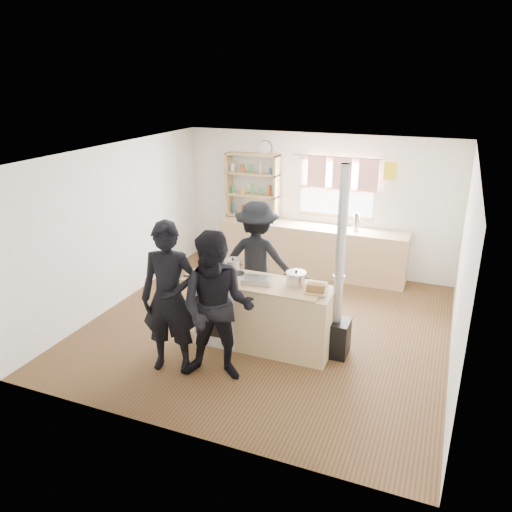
{
  "coord_description": "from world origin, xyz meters",
  "views": [
    {
      "loc": [
        2.26,
        -6.09,
        3.48
      ],
      "look_at": [
        -0.15,
        -0.1,
        1.1
      ],
      "focal_mm": 35.0,
      "sensor_mm": 36.0,
      "label": 1
    }
  ],
  "objects_px": {
    "skillet_greens": "(207,276)",
    "stockpot_stove": "(233,265)",
    "thermos": "(356,223)",
    "bread_board": "(316,289)",
    "cooking_island": "(264,315)",
    "stockpot_counter": "(296,279)",
    "person_near_left": "(169,298)",
    "person_far": "(257,259)",
    "person_near_right": "(217,308)",
    "roast_tray": "(257,280)",
    "flue_heater": "(337,309)"
  },
  "relations": [
    {
      "from": "skillet_greens",
      "to": "stockpot_stove",
      "type": "distance_m",
      "value": 0.41
    },
    {
      "from": "thermos",
      "to": "bread_board",
      "type": "height_order",
      "value": "thermos"
    },
    {
      "from": "thermos",
      "to": "cooking_island",
      "type": "distance_m",
      "value": 2.9
    },
    {
      "from": "stockpot_counter",
      "to": "person_near_left",
      "type": "bearing_deg",
      "value": -142.34
    },
    {
      "from": "person_near_left",
      "to": "person_far",
      "type": "relative_size",
      "value": 1.08
    },
    {
      "from": "cooking_island",
      "to": "person_near_right",
      "type": "bearing_deg",
      "value": -105.41
    },
    {
      "from": "stockpot_stove",
      "to": "stockpot_counter",
      "type": "bearing_deg",
      "value": -8.32
    },
    {
      "from": "stockpot_stove",
      "to": "bread_board",
      "type": "xyz_separation_m",
      "value": [
        1.24,
        -0.28,
        -0.03
      ]
    },
    {
      "from": "roast_tray",
      "to": "stockpot_counter",
      "type": "distance_m",
      "value": 0.51
    },
    {
      "from": "stockpot_stove",
      "to": "flue_heater",
      "type": "bearing_deg",
      "value": -2.27
    },
    {
      "from": "person_far",
      "to": "roast_tray",
      "type": "bearing_deg",
      "value": 103.91
    },
    {
      "from": "stockpot_counter",
      "to": "flue_heater",
      "type": "distance_m",
      "value": 0.65
    },
    {
      "from": "person_far",
      "to": "thermos",
      "type": "bearing_deg",
      "value": -127.96
    },
    {
      "from": "cooking_island",
      "to": "stockpot_stove",
      "type": "xyz_separation_m",
      "value": [
        -0.54,
        0.21,
        0.55
      ]
    },
    {
      "from": "thermos",
      "to": "person_near_right",
      "type": "distance_m",
      "value": 3.76
    },
    {
      "from": "skillet_greens",
      "to": "stockpot_counter",
      "type": "distance_m",
      "value": 1.18
    },
    {
      "from": "thermos",
      "to": "person_near_right",
      "type": "height_order",
      "value": "person_near_right"
    },
    {
      "from": "skillet_greens",
      "to": "roast_tray",
      "type": "bearing_deg",
      "value": 7.96
    },
    {
      "from": "cooking_island",
      "to": "skillet_greens",
      "type": "distance_m",
      "value": 0.91
    },
    {
      "from": "stockpot_counter",
      "to": "person_near_left",
      "type": "xyz_separation_m",
      "value": [
        -1.27,
        -0.98,
        -0.07
      ]
    },
    {
      "from": "cooking_island",
      "to": "bread_board",
      "type": "distance_m",
      "value": 0.88
    },
    {
      "from": "cooking_island",
      "to": "roast_tray",
      "type": "height_order",
      "value": "roast_tray"
    },
    {
      "from": "person_near_right",
      "to": "person_far",
      "type": "height_order",
      "value": "person_near_right"
    },
    {
      "from": "thermos",
      "to": "flue_heater",
      "type": "distance_m",
      "value": 2.66
    },
    {
      "from": "skillet_greens",
      "to": "flue_heater",
      "type": "relative_size",
      "value": 0.14
    },
    {
      "from": "stockpot_stove",
      "to": "person_near_right",
      "type": "height_order",
      "value": "person_near_right"
    },
    {
      "from": "thermos",
      "to": "cooking_island",
      "type": "xyz_separation_m",
      "value": [
        -0.64,
        -2.77,
        -0.58
      ]
    },
    {
      "from": "stockpot_counter",
      "to": "bread_board",
      "type": "xyz_separation_m",
      "value": [
        0.3,
        -0.14,
        -0.04
      ]
    },
    {
      "from": "stockpot_counter",
      "to": "person_far",
      "type": "distance_m",
      "value": 1.19
    },
    {
      "from": "roast_tray",
      "to": "flue_heater",
      "type": "relative_size",
      "value": 0.17
    },
    {
      "from": "roast_tray",
      "to": "person_near_right",
      "type": "height_order",
      "value": "person_near_right"
    },
    {
      "from": "flue_heater",
      "to": "bread_board",
      "type": "bearing_deg",
      "value": -136.32
    },
    {
      "from": "stockpot_stove",
      "to": "person_far",
      "type": "distance_m",
      "value": 0.69
    },
    {
      "from": "cooking_island",
      "to": "flue_heater",
      "type": "xyz_separation_m",
      "value": [
        0.94,
        0.16,
        0.19
      ]
    },
    {
      "from": "bread_board",
      "to": "person_far",
      "type": "relative_size",
      "value": 0.17
    },
    {
      "from": "cooking_island",
      "to": "person_near_left",
      "type": "relative_size",
      "value": 1.04
    },
    {
      "from": "stockpot_stove",
      "to": "person_near_left",
      "type": "xyz_separation_m",
      "value": [
        -0.33,
        -1.12,
        -0.07
      ]
    },
    {
      "from": "skillet_greens",
      "to": "flue_heater",
      "type": "xyz_separation_m",
      "value": [
        1.69,
        0.29,
        -0.31
      ]
    },
    {
      "from": "skillet_greens",
      "to": "stockpot_counter",
      "type": "relative_size",
      "value": 1.35
    },
    {
      "from": "roast_tray",
      "to": "stockpot_stove",
      "type": "xyz_separation_m",
      "value": [
        -0.45,
        0.26,
        0.05
      ]
    },
    {
      "from": "cooking_island",
      "to": "thermos",
      "type": "bearing_deg",
      "value": 77.01
    },
    {
      "from": "person_near_right",
      "to": "roast_tray",
      "type": "bearing_deg",
      "value": 66.04
    },
    {
      "from": "skillet_greens",
      "to": "roast_tray",
      "type": "xyz_separation_m",
      "value": [
        0.67,
        0.09,
        0.01
      ]
    },
    {
      "from": "person_near_left",
      "to": "person_far",
      "type": "height_order",
      "value": "person_near_left"
    },
    {
      "from": "thermos",
      "to": "bread_board",
      "type": "bearing_deg",
      "value": -88.64
    },
    {
      "from": "stockpot_stove",
      "to": "bread_board",
      "type": "height_order",
      "value": "stockpot_stove"
    },
    {
      "from": "cooking_island",
      "to": "person_near_right",
      "type": "distance_m",
      "value": 1.02
    },
    {
      "from": "stockpot_counter",
      "to": "person_far",
      "type": "bearing_deg",
      "value": 136.7
    },
    {
      "from": "flue_heater",
      "to": "person_far",
      "type": "height_order",
      "value": "flue_heater"
    },
    {
      "from": "thermos",
      "to": "person_near_right",
      "type": "xyz_separation_m",
      "value": [
        -0.88,
        -3.65,
        -0.13
      ]
    }
  ]
}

